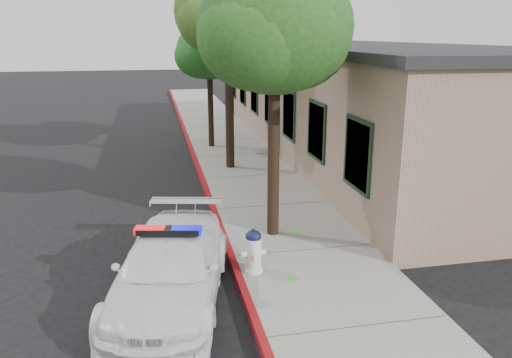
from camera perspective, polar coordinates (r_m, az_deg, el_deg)
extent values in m
plane|color=black|center=(10.70, -3.07, -9.48)|extent=(120.00, 120.00, 0.00)
cube|color=gray|center=(13.67, 1.67, -3.28)|extent=(3.20, 60.00, 0.15)
cube|color=#A01119|center=(13.42, -4.75, -3.69)|extent=(0.14, 60.00, 0.16)
cube|color=tan|center=(20.40, 11.98, 8.43)|extent=(7.00, 20.00, 4.00)
cube|color=black|center=(20.24, 12.34, 14.38)|extent=(7.30, 20.30, 0.24)
cube|color=black|center=(11.79, 11.45, 2.73)|extent=(0.08, 1.48, 1.68)
cube|color=black|center=(14.54, 6.89, 5.44)|extent=(0.08, 1.48, 1.68)
cube|color=black|center=(17.37, 3.77, 7.27)|extent=(0.08, 1.48, 1.68)
cube|color=black|center=(20.25, 1.52, 8.57)|extent=(0.08, 1.48, 1.68)
cube|color=black|center=(23.16, -0.18, 9.53)|extent=(0.08, 1.48, 1.68)
cube|color=black|center=(26.09, -1.51, 10.28)|extent=(0.08, 1.48, 1.68)
cube|color=black|center=(29.03, -2.57, 10.87)|extent=(0.08, 1.48, 1.68)
imported|color=white|center=(9.14, -9.68, -9.90)|extent=(2.71, 4.73, 1.29)
cube|color=black|center=(8.86, -9.90, -5.80)|extent=(1.23, 0.53, 0.10)
cube|color=red|center=(8.92, -11.93, -5.72)|extent=(0.56, 0.35, 0.11)
cube|color=#0C0CCE|center=(8.80, -7.84, -5.81)|extent=(0.56, 0.35, 0.11)
cylinder|color=white|center=(9.98, -0.28, -10.27)|extent=(0.37, 0.37, 0.06)
cylinder|color=white|center=(9.84, -0.29, -8.56)|extent=(0.30, 0.30, 0.59)
cylinder|color=white|center=(9.71, -0.29, -6.86)|extent=(0.34, 0.34, 0.04)
ellipsoid|color=#0E1435|center=(9.69, -0.29, -6.51)|extent=(0.31, 0.31, 0.23)
cylinder|color=#0E1435|center=(9.65, -0.29, -5.93)|extent=(0.08, 0.08, 0.06)
cylinder|color=white|center=(9.78, -1.32, -8.55)|extent=(0.14, 0.13, 0.12)
cylinder|color=white|center=(9.88, 0.74, -8.29)|extent=(0.14, 0.13, 0.12)
cylinder|color=white|center=(9.66, 0.04, -8.73)|extent=(0.16, 0.14, 0.15)
cylinder|color=black|center=(11.22, 2.00, 2.58)|extent=(0.27, 0.27, 3.68)
ellipsoid|color=#1C4616|center=(10.91, 2.15, 16.82)|extent=(3.27, 3.27, 2.78)
ellipsoid|color=#1C4616|center=(11.36, 4.21, 15.22)|extent=(2.46, 2.46, 2.09)
ellipsoid|color=#1C4616|center=(10.50, 0.44, 15.74)|extent=(2.56, 2.56, 2.17)
cylinder|color=black|center=(17.17, -3.02, 8.10)|extent=(0.29, 0.29, 4.14)
ellipsoid|color=#2B561B|center=(17.01, -3.18, 18.42)|extent=(3.47, 3.47, 2.95)
ellipsoid|color=#2B561B|center=(17.52, -2.40, 17.26)|extent=(2.80, 2.80, 2.38)
ellipsoid|color=#2B561B|center=(16.59, -4.18, 17.68)|extent=(2.69, 2.69, 2.28)
cylinder|color=black|center=(20.68, -5.16, 7.88)|extent=(0.23, 0.23, 3.04)
ellipsoid|color=#174C18|center=(20.47, -5.33, 14.27)|extent=(2.60, 2.60, 2.21)
ellipsoid|color=#174C18|center=(20.54, -3.98, 13.58)|extent=(2.00, 2.00, 1.70)
ellipsoid|color=#174C18|center=(20.30, -6.25, 13.74)|extent=(2.08, 2.08, 1.77)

